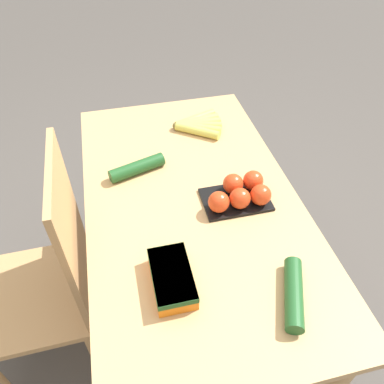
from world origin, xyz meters
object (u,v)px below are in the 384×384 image
at_px(banana_bunch, 197,125).
at_px(tomato_pack, 240,193).
at_px(cucumber_far, 294,294).
at_px(carrot_bag, 172,277).
at_px(cucumber_near, 137,168).
at_px(chair, 52,280).

height_order(banana_bunch, tomato_pack, tomato_pack).
bearing_deg(tomato_pack, cucumber_far, -176.92).
relative_size(carrot_bag, cucumber_far, 0.90).
height_order(banana_bunch, cucumber_near, cucumber_near).
bearing_deg(carrot_bag, banana_bunch, -19.06).
xyz_separation_m(chair, tomato_pack, (0.01, -0.67, 0.27)).
bearing_deg(chair, carrot_bag, 55.63).
relative_size(tomato_pack, cucumber_far, 1.07).
xyz_separation_m(chair, banana_bunch, (0.46, -0.64, 0.25)).
bearing_deg(banana_bunch, chair, 126.04).
relative_size(chair, cucumber_far, 4.73).
bearing_deg(tomato_pack, cucumber_near, 54.42).
height_order(banana_bunch, cucumber_far, cucumber_far).
relative_size(banana_bunch, cucumber_near, 0.97).
relative_size(banana_bunch, carrot_bag, 1.09).
xyz_separation_m(carrot_bag, cucumber_near, (0.49, 0.03, -0.01)).
bearing_deg(tomato_pack, banana_bunch, 4.44).
relative_size(carrot_bag, cucumber_near, 0.88).
height_order(chair, banana_bunch, chair).
distance_m(banana_bunch, carrot_bag, 0.76).
bearing_deg(cucumber_near, cucumber_far, -151.04).
xyz_separation_m(chair, carrot_bag, (-0.26, -0.39, 0.26)).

